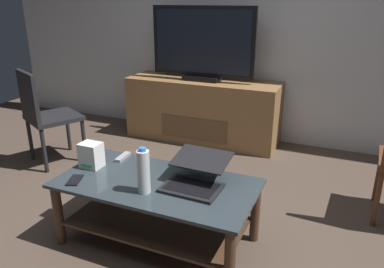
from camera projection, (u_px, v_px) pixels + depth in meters
ground_plane at (160, 246)px, 2.38m from camera, size 7.68×7.68×0.00m
back_wall at (258, 8)px, 3.82m from camera, size 6.40×0.12×2.80m
coffee_table at (157, 201)px, 2.33m from camera, size 1.23×0.62×0.43m
media_cabinet at (203, 110)px, 4.09m from camera, size 1.66×0.52×0.67m
television at (203, 45)px, 3.83m from camera, size 1.12×0.20×0.76m
side_chair at (44, 113)px, 3.42m from camera, size 0.59×0.59×0.90m
laptop at (196, 176)px, 2.23m from camera, size 0.35×0.40×0.17m
router_box at (91, 155)px, 2.46m from camera, size 0.14×0.12×0.17m
water_bottle_near at (144, 171)px, 2.12m from camera, size 0.07×0.07×0.28m
cell_phone at (75, 180)px, 2.30m from camera, size 0.12×0.16×0.01m
tv_remote at (123, 157)px, 2.62m from camera, size 0.06×0.16×0.02m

